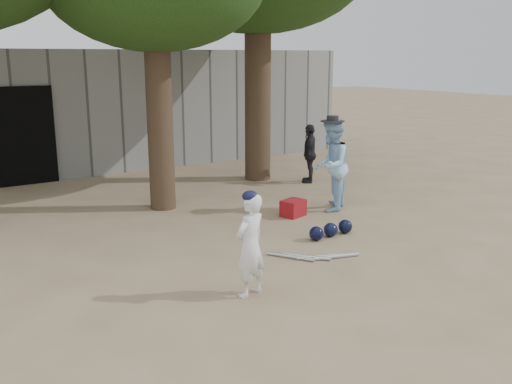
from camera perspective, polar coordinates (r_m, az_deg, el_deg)
ground at (r=7.33m, az=0.46°, el=-9.38°), size 70.00×70.00×0.00m
boy_player at (r=6.85m, az=-0.58°, el=-5.36°), size 0.54×0.43×1.27m
spectator_blue at (r=10.73m, az=7.53°, el=2.65°), size 1.05×1.03×1.71m
spectator_dark at (r=13.11m, az=5.38°, el=3.86°), size 0.77×0.80×1.34m
red_bag at (r=10.38m, az=3.74°, el=-1.61°), size 0.49×0.43×0.30m
back_building at (r=16.42m, az=-20.51°, el=7.92°), size 16.00×5.24×3.00m
helmet_row at (r=9.28m, az=7.50°, el=-3.77°), size 0.87×0.26×0.23m
bat_pile at (r=8.31m, az=5.76°, el=-6.44°), size 1.10×0.81×0.06m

